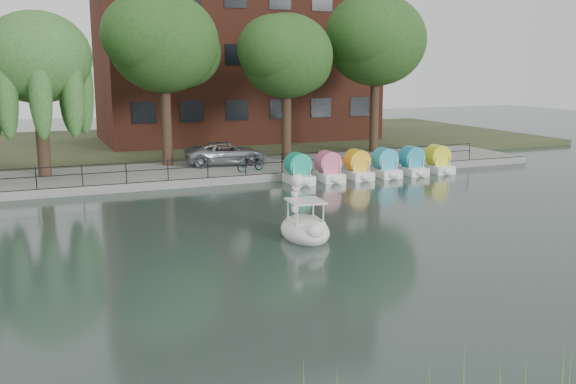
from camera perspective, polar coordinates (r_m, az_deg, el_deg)
ground_plane at (r=20.25m, az=3.04°, el=-5.75°), size 120.00×120.00×0.00m
promenade at (r=34.97m, az=-8.32°, el=1.70°), size 40.00×6.00×0.40m
kerb at (r=32.16m, az=-7.02°, el=0.91°), size 40.00×0.25×0.40m
land_strip at (r=48.54m, az=-12.43°, el=4.17°), size 60.00×22.00×0.36m
railing at (r=32.19m, az=-7.16°, el=2.62°), size 32.00×0.05×1.00m
apartment_building at (r=49.99m, az=-4.69°, el=15.14°), size 20.00×10.07×18.00m
willow_mid at (r=34.47m, az=-21.44°, el=11.02°), size 5.32×5.32×8.15m
broadleaf_center at (r=36.24m, az=-11.01°, el=12.84°), size 6.00×6.00×9.25m
broadleaf_right at (r=37.81m, az=-0.14°, el=11.94°), size 5.40×5.40×8.32m
broadleaf_far at (r=41.62m, az=7.84°, el=13.16°), size 6.30×6.30×9.71m
minivan at (r=36.29m, az=-5.56°, el=3.59°), size 2.83×5.42×1.46m
bicycle at (r=33.87m, az=-3.36°, el=2.69°), size 1.12×1.82×1.00m
swan_boat at (r=22.23m, az=1.47°, el=-2.95°), size 1.82×2.67×2.14m
pedal_boat_row at (r=34.52m, az=7.42°, el=2.29°), size 9.65×1.70×1.40m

